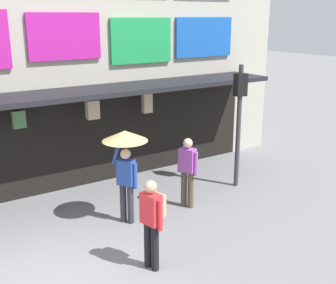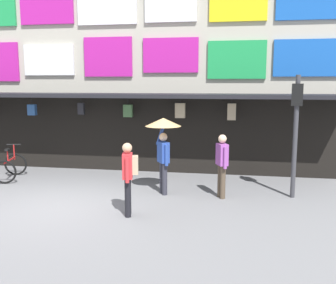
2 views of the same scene
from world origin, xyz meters
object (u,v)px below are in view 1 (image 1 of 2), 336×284
at_px(traffic_light_far, 239,107).
at_px(pedestrian_with_umbrella, 125,151).
at_px(pedestrian_in_purple, 152,218).
at_px(pedestrian_in_black, 187,169).

bearing_deg(traffic_light_far, pedestrian_with_umbrella, -175.16).
bearing_deg(pedestrian_in_purple, traffic_light_far, 28.53).
bearing_deg(pedestrian_in_black, traffic_light_far, 10.93).
bearing_deg(pedestrian_in_purple, pedestrian_with_umbrella, 75.97).
distance_m(traffic_light_far, pedestrian_with_umbrella, 3.47).
xyz_separation_m(pedestrian_in_purple, pedestrian_in_black, (2.02, 1.75, -0.04)).
height_order(pedestrian_with_umbrella, pedestrian_in_black, pedestrian_with_umbrella).
bearing_deg(pedestrian_in_black, pedestrian_with_umbrella, 177.49).
height_order(traffic_light_far, pedestrian_with_umbrella, traffic_light_far).
relative_size(traffic_light_far, pedestrian_in_purple, 1.90).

